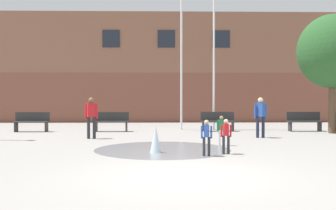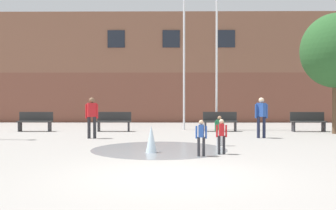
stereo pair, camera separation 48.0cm
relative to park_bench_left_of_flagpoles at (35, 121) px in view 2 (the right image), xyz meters
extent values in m
plane|color=gray|center=(6.38, -10.38, -0.48)|extent=(100.00, 100.00, 0.00)
cube|color=brown|center=(6.38, 9.67, 1.11)|extent=(36.00, 6.00, 3.18)
cube|color=brown|center=(6.38, 9.67, 4.64)|extent=(36.00, 6.00, 3.89)
cube|color=#1E232D|center=(2.88, 6.65, 4.84)|extent=(1.10, 0.06, 1.10)
cube|color=#1E232D|center=(6.38, 6.65, 4.84)|extent=(1.10, 0.06, 1.10)
cube|color=#1E232D|center=(9.88, 6.65, 4.84)|extent=(1.10, 0.06, 1.10)
cylinder|color=gray|center=(6.04, -6.34, -0.48)|extent=(4.17, 4.17, 0.01)
cone|color=silver|center=(5.83, -7.08, -0.08)|extent=(0.33, 0.33, 0.80)
cube|color=#28282D|center=(-0.70, -0.06, -0.26)|extent=(0.06, 0.40, 0.44)
cube|color=#28282D|center=(0.70, -0.06, -0.26)|extent=(0.06, 0.40, 0.44)
cube|color=#2D2D2D|center=(0.00, -0.06, -0.01)|extent=(1.60, 0.44, 0.05)
cube|color=#2D2D2D|center=(0.00, 0.14, 0.22)|extent=(1.60, 0.04, 0.42)
cube|color=#28282D|center=(3.00, -0.02, -0.26)|extent=(0.06, 0.40, 0.44)
cube|color=#28282D|center=(4.40, -0.02, -0.26)|extent=(0.06, 0.40, 0.44)
cube|color=#2D2D2D|center=(3.70, -0.02, -0.01)|extent=(1.60, 0.44, 0.05)
cube|color=#2D2D2D|center=(3.70, 0.18, 0.22)|extent=(1.60, 0.04, 0.42)
cube|color=#28282D|center=(8.00, 0.07, -0.26)|extent=(0.06, 0.40, 0.44)
cube|color=#28282D|center=(9.40, 0.07, -0.26)|extent=(0.06, 0.40, 0.44)
cube|color=#2D2D2D|center=(8.70, 0.07, -0.01)|extent=(1.60, 0.44, 0.05)
cube|color=#2D2D2D|center=(8.70, 0.27, 0.22)|extent=(1.60, 0.04, 0.42)
cube|color=#28282D|center=(12.09, -0.04, -0.26)|extent=(0.06, 0.40, 0.44)
cube|color=#28282D|center=(13.49, -0.04, -0.26)|extent=(0.06, 0.40, 0.44)
cube|color=#2D2D2D|center=(12.79, -0.04, -0.01)|extent=(1.60, 0.44, 0.05)
cube|color=#2D2D2D|center=(12.79, 0.16, 0.22)|extent=(1.60, 0.04, 0.42)
cylinder|color=#1E233D|center=(9.82, -2.96, -0.06)|extent=(0.12, 0.12, 0.84)
cylinder|color=#1E233D|center=(10.04, -2.96, -0.06)|extent=(0.12, 0.12, 0.84)
cube|color=#284C9E|center=(9.93, -2.96, 0.63)|extent=(0.36, 0.39, 0.54)
sphere|color=beige|center=(9.93, -2.96, 1.01)|extent=(0.21, 0.21, 0.21)
cylinder|color=#284C9E|center=(9.72, -2.96, 0.58)|extent=(0.08, 0.08, 0.55)
cylinder|color=#284C9E|center=(10.14, -2.96, 0.58)|extent=(0.08, 0.08, 0.55)
cylinder|color=silver|center=(7.93, -5.44, -0.22)|extent=(0.07, 0.07, 0.52)
cylinder|color=silver|center=(8.06, -5.44, -0.22)|extent=(0.07, 0.07, 0.52)
cube|color=#237547|center=(7.99, -5.44, 0.21)|extent=(0.22, 0.14, 0.33)
sphere|color=#997051|center=(7.99, -5.44, 0.44)|extent=(0.13, 0.13, 0.13)
cylinder|color=#237547|center=(7.86, -5.44, 0.17)|extent=(0.05, 0.05, 0.34)
cylinder|color=#237547|center=(8.12, -5.44, 0.17)|extent=(0.05, 0.05, 0.34)
cylinder|color=#28282D|center=(7.75, -7.38, -0.22)|extent=(0.07, 0.07, 0.52)
cylinder|color=#28282D|center=(7.88, -7.38, -0.22)|extent=(0.07, 0.07, 0.52)
cube|color=red|center=(7.82, -7.38, 0.21)|extent=(0.13, 0.21, 0.33)
sphere|color=beige|center=(7.82, -7.38, 0.44)|extent=(0.13, 0.13, 0.13)
cylinder|color=red|center=(7.69, -7.38, 0.17)|extent=(0.05, 0.05, 0.34)
cylinder|color=red|center=(7.95, -7.38, 0.17)|extent=(0.05, 0.05, 0.34)
cylinder|color=#28282D|center=(3.21, -3.18, -0.06)|extent=(0.12, 0.12, 0.84)
cylinder|color=#28282D|center=(3.43, -3.18, -0.06)|extent=(0.12, 0.12, 0.84)
cube|color=red|center=(3.32, -3.18, 0.63)|extent=(0.39, 0.33, 0.54)
sphere|color=brown|center=(3.32, -3.18, 1.01)|extent=(0.21, 0.21, 0.21)
cylinder|color=red|center=(3.11, -3.18, 0.58)|extent=(0.08, 0.08, 0.55)
cylinder|color=red|center=(3.53, -3.18, 0.58)|extent=(0.08, 0.08, 0.55)
cylinder|color=#28282D|center=(7.15, -7.77, -0.22)|extent=(0.07, 0.07, 0.52)
cylinder|color=#28282D|center=(7.29, -7.77, -0.22)|extent=(0.07, 0.07, 0.52)
cube|color=#284C9E|center=(7.22, -7.77, 0.21)|extent=(0.17, 0.23, 0.33)
sphere|color=tan|center=(7.22, -7.77, 0.44)|extent=(0.13, 0.13, 0.13)
cylinder|color=#284C9E|center=(7.09, -7.77, 0.17)|extent=(0.05, 0.05, 0.34)
cylinder|color=#284C9E|center=(7.35, -7.77, 0.17)|extent=(0.05, 0.05, 0.34)
cylinder|color=silver|center=(7.02, 1.01, 3.66)|extent=(0.10, 0.10, 8.29)
cylinder|color=silver|center=(8.63, 1.01, 3.74)|extent=(0.10, 0.10, 8.45)
cylinder|color=brown|center=(13.62, -1.07, 0.53)|extent=(0.30, 0.30, 2.02)
ellipsoid|color=#285628|center=(13.62, -1.07, 3.17)|extent=(3.07, 3.07, 3.26)
camera|label=1|loc=(5.95, -18.35, 1.11)|focal=42.00mm
camera|label=2|loc=(6.43, -18.35, 1.11)|focal=42.00mm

